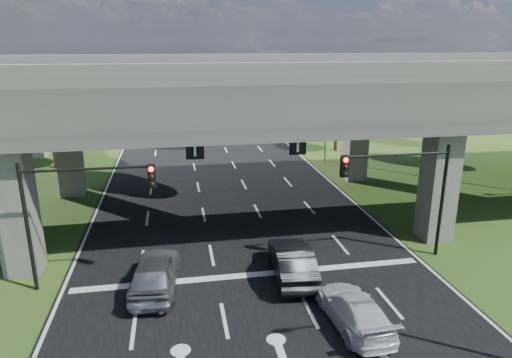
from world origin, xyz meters
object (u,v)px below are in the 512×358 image
object	(u,v)px
signal_left	(76,201)
car_silver	(155,272)
car_white	(354,310)
streetlight_far	(323,99)
car_dark	(292,261)
signal_right	(406,182)
streetlight_beyond	(282,84)

from	to	relation	value
signal_left	car_silver	xyz separation A→B (m)	(3.23, -0.94, -3.30)
car_silver	car_white	size ratio (longest dim) A/B	1.08
streetlight_far	car_dark	xyz separation A→B (m)	(-8.30, -21.00, -4.99)
signal_right	streetlight_far	size ratio (longest dim) A/B	0.60
streetlight_far	car_silver	size ratio (longest dim) A/B	1.99
car_dark	streetlight_beyond	bearing A→B (deg)	-97.86
signal_right	car_silver	distance (m)	12.89
signal_right	streetlight_beyond	size ratio (longest dim) A/B	0.60
car_silver	signal_left	bearing A→B (deg)	-10.87
streetlight_beyond	car_silver	xyz separation A→B (m)	(-14.69, -37.00, -4.96)
signal_right	streetlight_beyond	xyz separation A→B (m)	(2.27, 36.06, 1.66)
streetlight_far	car_silver	bearing A→B (deg)	-124.98
streetlight_far	signal_right	bearing A→B (deg)	-96.47
streetlight_far	car_dark	size ratio (longest dim) A/B	1.99
signal_right	streetlight_beyond	world-z (taller)	streetlight_beyond
streetlight_far	streetlight_beyond	size ratio (longest dim) A/B	1.00
signal_left	streetlight_far	distance (m)	26.95
streetlight_far	car_dark	distance (m)	23.12
signal_left	car_silver	distance (m)	4.71
car_silver	car_dark	world-z (taller)	car_silver
streetlight_far	car_dark	world-z (taller)	streetlight_far
streetlight_far	car_white	world-z (taller)	streetlight_far
streetlight_far	car_silver	xyz separation A→B (m)	(-14.69, -21.00, -4.96)
car_silver	car_white	xyz separation A→B (m)	(7.86, -4.23, -0.18)
signal_left	streetlight_far	xyz separation A→B (m)	(17.92, 20.06, 1.66)
streetlight_beyond	car_white	xyz separation A→B (m)	(-6.84, -41.23, -5.15)
car_dark	car_white	xyz separation A→B (m)	(1.46, -4.23, -0.16)
signal_right	streetlight_beyond	distance (m)	36.17
signal_right	signal_left	size ratio (longest dim) A/B	1.00
car_silver	car_white	distance (m)	8.92
car_silver	signal_right	bearing A→B (deg)	-170.25
signal_left	car_silver	size ratio (longest dim) A/B	1.20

